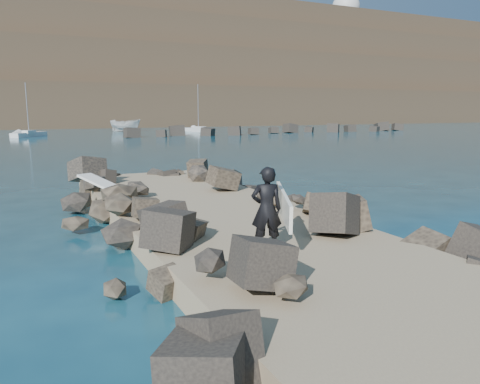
{
  "coord_description": "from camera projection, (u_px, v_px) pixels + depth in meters",
  "views": [
    {
      "loc": [
        -5.62,
        -12.77,
        3.78
      ],
      "look_at": [
        0.0,
        -1.0,
        1.5
      ],
      "focal_mm": 35.0,
      "sensor_mm": 36.0,
      "label": 1
    }
  ],
  "objects": [
    {
      "name": "sailboat_f",
      "position": [
        207.0,
        124.0,
        115.76
      ],
      "size": [
        3.73,
        5.95,
        7.31
      ],
      "color": "silver",
      "rests_on": "ground"
    },
    {
      "name": "surfboard_resting",
      "position": [
        105.0,
        188.0,
        16.82
      ],
      "size": [
        1.71,
        2.43,
        0.08
      ],
      "primitive_type": "cube",
      "rotation": [
        0.0,
        0.0,
        0.5
      ],
      "color": "white",
      "rests_on": "riprap_left"
    },
    {
      "name": "headland_buildings",
      "position": [
        83.0,
        16.0,
        150.98
      ],
      "size": [
        137.5,
        30.5,
        5.0
      ],
      "color": "white",
      "rests_on": "headland"
    },
    {
      "name": "jetty",
      "position": [
        256.0,
        242.0,
        12.56
      ],
      "size": [
        6.0,
        26.0,
        0.6
      ],
      "primitive_type": "cube",
      "color": "#8C7759",
      "rests_on": "ground"
    },
    {
      "name": "radome",
      "position": [
        346.0,
        12.0,
        183.29
      ],
      "size": [
        10.7,
        10.7,
        16.94
      ],
      "color": "silver",
      "rests_on": "headland"
    },
    {
      "name": "surfer_with_board",
      "position": [
        269.0,
        209.0,
        10.59
      ],
      "size": [
        1.37,
        2.25,
        1.95
      ],
      "color": "black",
      "rests_on": "jetty"
    },
    {
      "name": "boat_imported",
      "position": [
        125.0,
        125.0,
        85.52
      ],
      "size": [
        6.02,
        5.01,
        2.23
      ],
      "primitive_type": "imported",
      "rotation": [
        0.0,
        0.0,
        0.99
      ],
      "color": "silver",
      "rests_on": "ground"
    },
    {
      "name": "headland",
      "position": [
        62.0,
        74.0,
        158.12
      ],
      "size": [
        360.0,
        140.0,
        32.0
      ],
      "primitive_type": "cube",
      "color": "#2D4919",
      "rests_on": "ground"
    },
    {
      "name": "sailboat_b",
      "position": [
        29.0,
        134.0,
        67.87
      ],
      "size": [
        5.15,
        5.95,
        7.87
      ],
      "color": "silver",
      "rests_on": "ground"
    },
    {
      "name": "breakwater_secondary",
      "position": [
        285.0,
        130.0,
        78.03
      ],
      "size": [
        52.0,
        4.0,
        1.2
      ],
      "primitive_type": "cube",
      "color": "black",
      "rests_on": "ground"
    },
    {
      "name": "sailboat_d",
      "position": [
        199.0,
        130.0,
        84.11
      ],
      "size": [
        3.68,
        7.2,
        8.53
      ],
      "color": "silver",
      "rests_on": "ground"
    },
    {
      "name": "riprap_left",
      "position": [
        145.0,
        243.0,
        11.74
      ],
      "size": [
        2.6,
        22.0,
        1.0
      ],
      "primitive_type": "cube",
      "color": "black",
      "rests_on": "ground"
    },
    {
      "name": "ground",
      "position": [
        226.0,
        235.0,
        14.39
      ],
      "size": [
        800.0,
        800.0,
        0.0
      ],
      "primitive_type": "plane",
      "color": "#0F384C",
      "rests_on": "ground"
    },
    {
      "name": "riprap_right",
      "position": [
        333.0,
        220.0,
        14.2
      ],
      "size": [
        2.6,
        22.0,
        1.0
      ],
      "primitive_type": "cube",
      "color": "black",
      "rests_on": "ground"
    }
  ]
}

